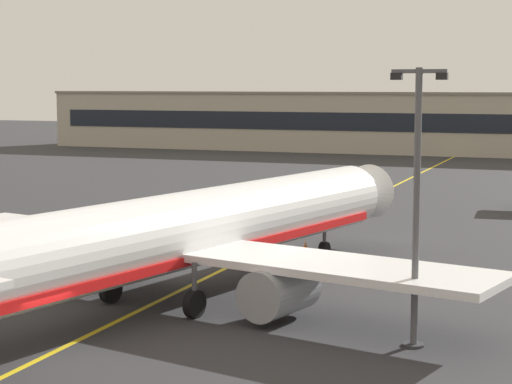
# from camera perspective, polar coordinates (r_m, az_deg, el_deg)

# --- Properties ---
(ground_plane) EXTENTS (400.00, 400.00, 0.00)m
(ground_plane) POSITION_cam_1_polar(r_m,az_deg,el_deg) (37.00, -13.39, -10.15)
(ground_plane) COLOR #2D2D30
(taxiway_centreline) EXTENTS (0.46, 180.00, 0.01)m
(taxiway_centreline) POSITION_cam_1_polar(r_m,az_deg,el_deg) (63.41, 1.98, -2.91)
(taxiway_centreline) COLOR yellow
(taxiway_centreline) RESTS_ON ground
(airliner_foreground) EXTENTS (32.25, 41.03, 11.65)m
(airliner_foreground) POSITION_cam_1_polar(r_m,az_deg,el_deg) (44.47, -5.08, -2.68)
(airliner_foreground) COLOR white
(airliner_foreground) RESTS_ON ground
(apron_lamp_post) EXTENTS (2.24, 0.90, 11.31)m
(apron_lamp_post) POSITION_cam_1_polar(r_m,az_deg,el_deg) (37.07, 10.03, -0.62)
(apron_lamp_post) COLOR #515156
(apron_lamp_post) RESTS_ON ground
(safety_cone_by_nose_gear) EXTENTS (0.44, 0.44, 0.55)m
(safety_cone_by_nose_gear) POSITION_cam_1_polar(r_m,az_deg,el_deg) (59.17, 3.11, -3.36)
(safety_cone_by_nose_gear) COLOR orange
(safety_cone_by_nose_gear) RESTS_ON ground
(terminal_building) EXTENTS (135.68, 12.40, 9.54)m
(terminal_building) POSITION_cam_1_polar(r_m,az_deg,el_deg) (143.37, 12.42, 4.25)
(terminal_building) COLOR #B2A893
(terminal_building) RESTS_ON ground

